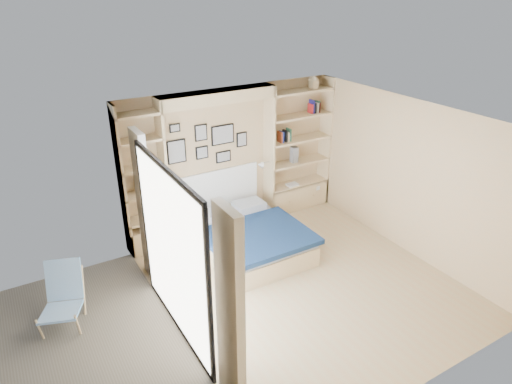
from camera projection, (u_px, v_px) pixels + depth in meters
ground at (302, 281)px, 6.83m from camera, size 4.50×4.50×0.00m
room_shell at (231, 185)px, 7.38m from camera, size 4.50×4.50×4.50m
bed at (248, 237)px, 7.48m from camera, size 1.60×2.09×1.07m
photo_gallery at (207, 143)px, 7.67m from camera, size 1.48×0.02×0.82m
reading_lamps at (222, 173)px, 7.78m from camera, size 1.92×0.12×0.15m
shelf_decor at (285, 127)px, 8.21m from camera, size 3.50×0.23×2.03m
deck at (45, 378)px, 5.17m from camera, size 3.20×4.00×0.05m
deck_chair at (63, 296)px, 5.90m from camera, size 0.72×0.90×0.80m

